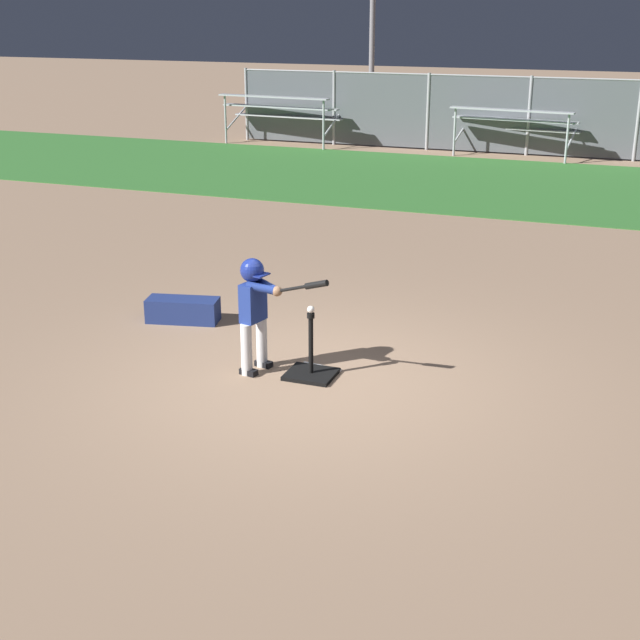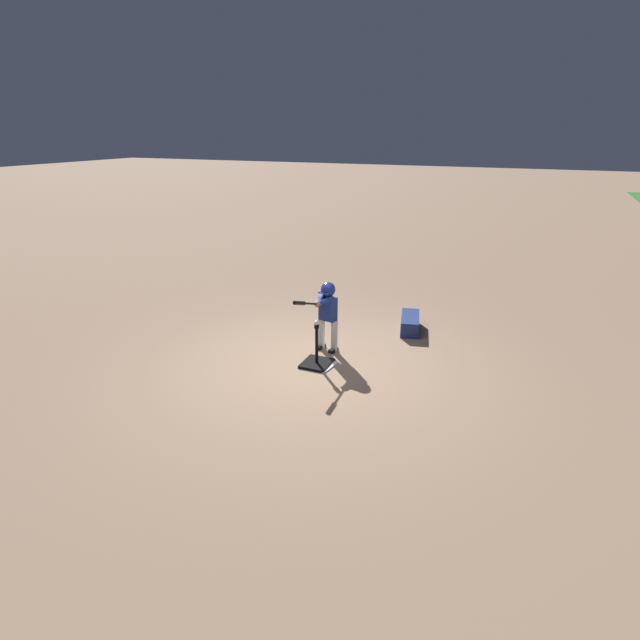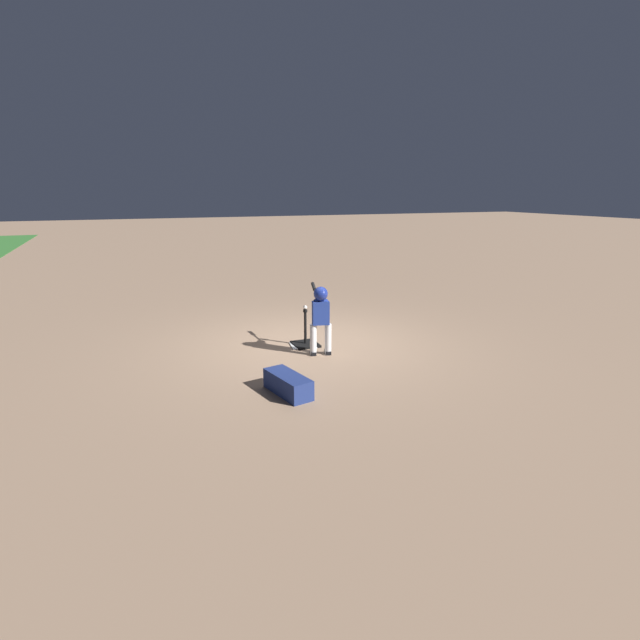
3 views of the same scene
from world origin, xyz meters
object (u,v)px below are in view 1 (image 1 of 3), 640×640
object	(u,v)px
batting_tee	(311,369)
bleachers_far_left	(521,129)
batter_child	(256,301)
bleachers_left_center	(291,117)
baseball	(311,310)
equipment_bag	(183,310)

from	to	relation	value
batting_tee	bleachers_far_left	size ratio (longest dim) A/B	0.21
batter_child	bleachers_left_center	size ratio (longest dim) A/B	0.36
baseball	equipment_bag	size ratio (longest dim) A/B	0.09
batter_child	baseball	distance (m)	0.57
batter_child	equipment_bag	distance (m)	1.89
bleachers_left_center	equipment_bag	world-z (taller)	bleachers_left_center
bleachers_left_center	baseball	bearing A→B (deg)	-67.19
bleachers_left_center	bleachers_far_left	distance (m)	6.12
baseball	equipment_bag	bearing A→B (deg)	153.31
bleachers_left_center	equipment_bag	bearing A→B (deg)	-72.94
bleachers_left_center	bleachers_far_left	bearing A→B (deg)	1.05
baseball	bleachers_left_center	bearing A→B (deg)	112.81
bleachers_left_center	equipment_bag	size ratio (longest dim) A/B	3.91
batting_tee	bleachers_left_center	size ratio (longest dim) A/B	0.21
batter_child	bleachers_far_left	size ratio (longest dim) A/B	0.37
batter_child	bleachers_far_left	distance (m)	15.06
baseball	bleachers_far_left	bearing A→B (deg)	90.53
baseball	equipment_bag	xyz separation A→B (m)	(-2.00, 1.01, -0.57)
batter_child	equipment_bag	bearing A→B (deg)	143.34
baseball	bleachers_left_center	distance (m)	16.14
equipment_bag	baseball	bearing A→B (deg)	-39.23
baseball	bleachers_left_center	world-z (taller)	bleachers_left_center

